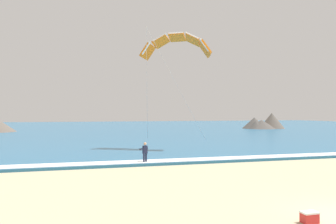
{
  "coord_description": "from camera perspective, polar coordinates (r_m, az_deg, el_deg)",
  "views": [
    {
      "loc": [
        -9.89,
        -9.73,
        3.88
      ],
      "look_at": [
        -2.37,
        17.59,
        3.97
      ],
      "focal_mm": 35.06,
      "sensor_mm": 36.0,
      "label": 1
    }
  ],
  "objects": [
    {
      "name": "headland_right",
      "position": [
        80.79,
        16.16,
        -1.86
      ],
      "size": [
        10.25,
        8.21,
        3.93
      ],
      "color": "#56514C",
      "rests_on": "ground"
    },
    {
      "name": "surfboard",
      "position": [
        24.87,
        -4.02,
        -9.09
      ],
      "size": [
        0.97,
        1.46,
        0.09
      ],
      "color": "#E04C38",
      "rests_on": "ground"
    },
    {
      "name": "surf_foam",
      "position": [
        26.51,
        6.74,
        -8.11
      ],
      "size": [
        200.0,
        1.69,
        0.04
      ],
      "primitive_type": "cube",
      "color": "white",
      "rests_on": "sea"
    },
    {
      "name": "sea",
      "position": [
        83.99,
        -8.62,
        -2.75
      ],
      "size": [
        200.0,
        120.0,
        0.2
      ],
      "primitive_type": "cube",
      "color": "teal",
      "rests_on": "ground"
    },
    {
      "name": "cooler_box",
      "position": [
        13.13,
        23.38,
        -16.43
      ],
      "size": [
        0.58,
        0.38,
        0.4
      ],
      "color": "red",
      "rests_on": "ground"
    },
    {
      "name": "kitesurfer",
      "position": [
        24.76,
        -4.04,
        -7.0
      ],
      "size": [
        0.66,
        0.65,
        1.69
      ],
      "color": "#191E38",
      "rests_on": "ground"
    },
    {
      "name": "kite_primary",
      "position": [
        35.32,
        1.44,
        11.82
      ],
      "size": [
        8.23,
        10.75,
        11.18
      ],
      "color": "orange"
    }
  ]
}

